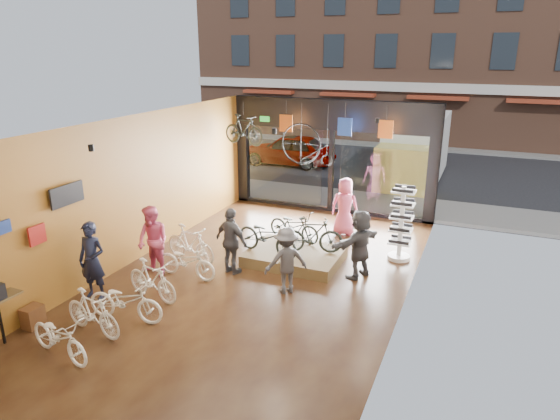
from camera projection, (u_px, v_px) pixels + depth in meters
The scene contains 36 objects.
ground_plane at pixel (256, 282), 12.10m from camera, with size 7.00×12.00×0.04m, color black.
ceiling at pixel (253, 123), 10.91m from camera, with size 7.00×12.00×0.04m, color black.
wall_left at pixel (131, 191), 12.80m from camera, with size 0.04×12.00×3.80m, color #A87B29.
wall_right at pixel (410, 227), 10.21m from camera, with size 0.04×12.00×3.80m, color beige.
wall_back at pixel (47, 342), 6.23m from camera, with size 7.00×0.04×3.80m, color beige.
storefront at pixel (332, 157), 16.76m from camera, with size 7.00×0.26×3.80m, color black, non-canonical shape.
exit_sign at pixel (265, 119), 17.18m from camera, with size 0.35×0.06×0.18m, color #198C26.
street_road at pixel (383, 159), 25.24m from camera, with size 30.00×18.00×0.02m, color black.
sidewalk_near at pixel (340, 199), 18.38m from camera, with size 30.00×2.40×0.12m, color slate.
sidewalk_far at pixel (397, 145), 28.72m from camera, with size 30.00×2.00×0.12m, color slate.
opposite_building at pixel (414, 18), 28.75m from camera, with size 26.00×5.00×14.00m, color brown.
street_car at pixel (289, 149), 23.83m from camera, with size 1.76×4.38×1.49m, color gray.
box_truck at pixel (413, 151), 20.59m from camera, with size 2.25×6.75×2.66m, color silver, non-canonical shape.
floor_bike_0 at pixel (59, 337), 9.02m from camera, with size 0.55×1.58×0.83m, color silver.
floor_bike_1 at pixel (92, 313), 9.77m from camera, with size 0.43×1.52×0.91m, color silver.
floor_bike_2 at pixel (125, 301), 10.25m from camera, with size 0.59×1.68×0.88m, color silver.
floor_bike_3 at pixel (152, 280), 11.13m from camera, with size 0.43×1.53×0.92m, color silver.
floor_bike_4 at pixel (187, 261), 12.19m from camera, with size 0.56×1.61×0.85m, color silver.
floor_bike_5 at pixel (190, 244), 13.08m from camera, with size 0.46×1.64×0.99m, color silver.
display_platform at pixel (295, 256), 13.16m from camera, with size 2.40×1.80×0.30m, color brown.
display_bike_left at pixel (267, 236), 12.77m from camera, with size 0.65×1.87×0.98m, color black.
display_bike_mid at pixel (312, 235), 12.88m from camera, with size 0.45×1.59×0.96m, color black.
display_bike_right at pixel (294, 226), 13.73m from camera, with size 0.56×1.60×0.84m, color black.
customer_0 at pixel (92, 261), 11.07m from camera, with size 0.65×0.43×1.79m, color #161C33.
customer_1 at pixel (153, 241), 12.18m from camera, with size 0.86×0.67×1.77m, color #CC4C72.
customer_2 at pixel (232, 241), 12.29m from camera, with size 1.00×0.42×1.71m, color #3F3F44.
customer_3 at pixel (286, 260), 11.34m from camera, with size 1.02×0.59×1.58m, color #3F3F44.
customer_4 at pixel (345, 207), 14.89m from camera, with size 0.85×0.56×1.75m, color #CC4C72.
customer_5 at pixel (360, 244), 12.10m from camera, with size 1.60×0.51×1.72m, color #3F3F44.
sunglasses_rack at pixel (401, 223), 13.07m from camera, with size 0.59×0.49×2.02m, color white, non-canonical shape.
wall_merch at pixel (25, 265), 9.87m from camera, with size 0.40×2.40×2.60m, color navy, non-canonical shape.
penny_farthing at pixel (309, 146), 15.38m from camera, with size 1.61×0.06×1.29m, color black, non-canonical shape.
hung_bike at pixel (244, 130), 15.74m from camera, with size 0.45×1.58×0.95m, color black.
jersey_left at pixel (286, 123), 16.19m from camera, with size 0.45×0.03×0.55m, color #CC5919.
jersey_mid at pixel (345, 127), 15.47m from camera, with size 0.45×0.03×0.55m, color #1E3F99.
jersey_right at pixel (386, 129), 15.00m from camera, with size 0.45×0.03×0.55m, color #CC5919.
Camera 1 is at (4.79, -9.87, 5.41)m, focal length 32.00 mm.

